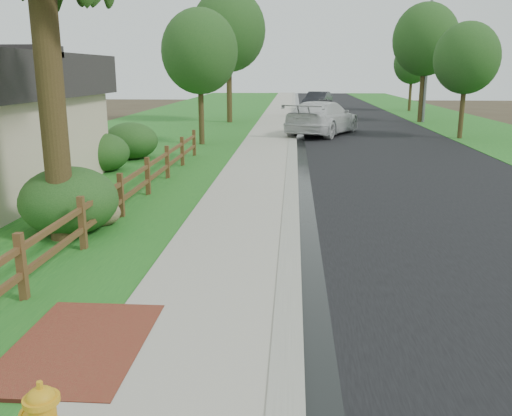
# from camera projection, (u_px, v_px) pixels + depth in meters

# --- Properties ---
(ground) EXTENTS (120.00, 120.00, 0.00)m
(ground) POSITION_uv_depth(u_px,v_px,m) (260.00, 321.00, 7.61)
(ground) COLOR #3C2F20
(road) EXTENTS (8.00, 90.00, 0.02)m
(road) POSITION_uv_depth(u_px,v_px,m) (349.00, 117.00, 41.15)
(road) COLOR black
(road) RESTS_ON ground
(curb) EXTENTS (0.40, 90.00, 0.12)m
(curb) POSITION_uv_depth(u_px,v_px,m) (293.00, 116.00, 41.41)
(curb) COLOR gray
(curb) RESTS_ON ground
(wet_gutter) EXTENTS (0.50, 90.00, 0.00)m
(wet_gutter) POSITION_uv_depth(u_px,v_px,m) (298.00, 117.00, 41.40)
(wet_gutter) COLOR black
(wet_gutter) RESTS_ON road
(sidewalk) EXTENTS (2.20, 90.00, 0.10)m
(sidewalk) POSITION_uv_depth(u_px,v_px,m) (276.00, 116.00, 41.50)
(sidewalk) COLOR #AAA594
(sidewalk) RESTS_ON ground
(grass_strip) EXTENTS (1.60, 90.00, 0.06)m
(grass_strip) POSITION_uv_depth(u_px,v_px,m) (252.00, 116.00, 41.63)
(grass_strip) COLOR #19591D
(grass_strip) RESTS_ON ground
(lawn_near) EXTENTS (9.00, 90.00, 0.04)m
(lawn_near) POSITION_uv_depth(u_px,v_px,m) (185.00, 116.00, 41.98)
(lawn_near) COLOR #19591D
(lawn_near) RESTS_ON ground
(verge_far) EXTENTS (6.00, 90.00, 0.04)m
(verge_far) POSITION_uv_depth(u_px,v_px,m) (441.00, 117.00, 40.68)
(verge_far) COLOR #19591D
(verge_far) RESTS_ON ground
(brick_patch) EXTENTS (1.60, 2.40, 0.11)m
(brick_patch) POSITION_uv_depth(u_px,v_px,m) (80.00, 347.00, 6.78)
(brick_patch) COLOR maroon
(brick_patch) RESTS_ON ground
(ranch_fence) EXTENTS (0.12, 16.92, 1.10)m
(ranch_fence) POSITION_uv_depth(u_px,v_px,m) (135.00, 183.00, 13.89)
(ranch_fence) COLOR #53351B
(ranch_fence) RESTS_ON ground
(white_suv) EXTENTS (4.78, 6.78, 1.82)m
(white_suv) POSITION_uv_depth(u_px,v_px,m) (323.00, 118.00, 29.49)
(white_suv) COLOR silver
(white_suv) RESTS_ON road
(dark_car_mid) EXTENTS (1.68, 4.05, 1.37)m
(dark_car_mid) POSITION_uv_depth(u_px,v_px,m) (325.00, 107.00, 42.05)
(dark_car_mid) COLOR black
(dark_car_mid) RESTS_ON road
(dark_car_far) EXTENTS (2.91, 5.21, 1.62)m
(dark_car_far) POSITION_uv_depth(u_px,v_px,m) (318.00, 101.00, 47.61)
(dark_car_far) COLOR black
(dark_car_far) RESTS_ON road
(streetlight) EXTENTS (2.14, 0.53, 9.29)m
(streetlight) POSITION_uv_depth(u_px,v_px,m) (426.00, 42.00, 35.40)
(streetlight) COLOR gray
(streetlight) RESTS_ON ground
(boulder) EXTENTS (1.04, 0.84, 0.63)m
(boulder) POSITION_uv_depth(u_px,v_px,m) (100.00, 213.00, 12.20)
(boulder) COLOR brown
(boulder) RESTS_ON ground
(shrub_b) EXTENTS (2.54, 2.54, 1.45)m
(shrub_b) POSITION_uv_depth(u_px,v_px,m) (69.00, 201.00, 11.56)
(shrub_b) COLOR #1A4117
(shrub_b) RESTS_ON ground
(shrub_c) EXTENTS (2.17, 2.17, 1.34)m
(shrub_c) POSITION_uv_depth(u_px,v_px,m) (102.00, 153.00, 18.74)
(shrub_c) COLOR #1A4117
(shrub_c) RESTS_ON ground
(shrub_d) EXTENTS (2.75, 2.75, 1.46)m
(shrub_d) POSITION_uv_depth(u_px,v_px,m) (131.00, 141.00, 21.37)
(shrub_d) COLOR #1A4117
(shrub_d) RESTS_ON ground
(tree_near_left) EXTENTS (3.50, 3.50, 6.20)m
(tree_near_left) POSITION_uv_depth(u_px,v_px,m) (200.00, 52.00, 24.68)
(tree_near_left) COLOR #352815
(tree_near_left) RESTS_ON ground
(tree_near_right) EXTENTS (3.23, 3.23, 5.81)m
(tree_near_right) POSITION_uv_depth(u_px,v_px,m) (467.00, 58.00, 26.98)
(tree_near_right) COLOR #352815
(tree_near_right) RESTS_ON ground
(tree_mid_left) EXTENTS (4.83, 4.83, 8.63)m
(tree_mid_left) POSITION_uv_depth(u_px,v_px,m) (229.00, 31.00, 35.25)
(tree_mid_left) COLOR #352815
(tree_mid_left) RESTS_ON ground
(tree_mid_right) EXTENTS (4.29, 4.29, 7.78)m
(tree_mid_right) POSITION_uv_depth(u_px,v_px,m) (426.00, 40.00, 35.54)
(tree_mid_right) COLOR #352815
(tree_mid_right) RESTS_ON ground
(tree_far_right) EXTENTS (3.10, 3.10, 5.72)m
(tree_far_right) POSITION_uv_depth(u_px,v_px,m) (412.00, 64.00, 46.06)
(tree_far_right) COLOR #352815
(tree_far_right) RESTS_ON ground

